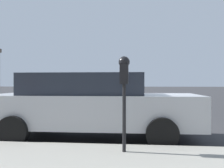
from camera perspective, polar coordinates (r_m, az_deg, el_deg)
ground_plane at (r=7.25m, az=2.74°, el=-10.17°), size 220.00×220.00×0.00m
parking_meter at (r=4.39m, az=2.66°, el=1.18°), size 0.21×0.19×1.60m
car_silver at (r=6.18m, az=-4.45°, el=-4.39°), size 2.22×4.85×1.52m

